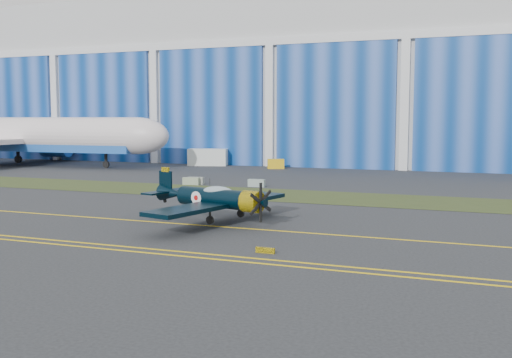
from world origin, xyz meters
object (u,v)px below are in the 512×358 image
at_px(jetliner, 11,97).
at_px(tug, 276,164).
at_px(warbird, 213,198).
at_px(shipping_container, 208,157).

height_order(jetliner, tug, jetliner).
bearing_deg(jetliner, tug, 9.51).
xyz_separation_m(warbird, tug, (-12.23, 49.10, -1.21)).
relative_size(jetliner, tug, 26.42).
relative_size(warbird, jetliner, 0.24).
bearing_deg(tug, warbird, -99.30).
height_order(warbird, jetliner, jetliner).
bearing_deg(warbird, jetliner, 158.93).
height_order(warbird, tug, warbird).
height_order(warbird, shipping_container, warbird).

